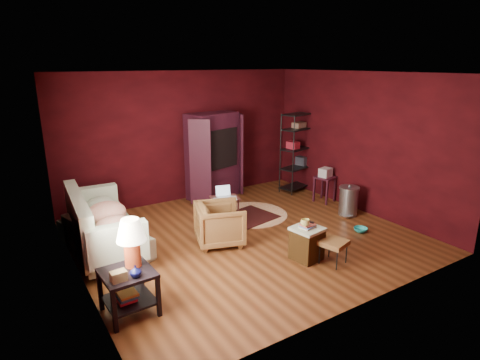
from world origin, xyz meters
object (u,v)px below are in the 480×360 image
Objects in this scene: laptop_desk at (225,200)px; tv_armoire at (213,154)px; armchair at (220,222)px; sofa at (103,229)px; side_table at (129,258)px; hamper at (307,243)px; wire_shelving at (298,149)px.

tv_armoire reaches higher than laptop_desk.
tv_armoire is (1.08, 2.18, 0.61)m from armchair.
sofa is 1.57× the size of side_table.
side_table is at bearing -146.88° from tv_armoire.
wire_shelving is at bearing 52.30° from hamper.
tv_armoire is (2.93, 3.25, 0.29)m from side_table.
side_table is at bearing -165.09° from wire_shelving.
side_table is (-1.85, -1.07, 0.32)m from armchair.
tv_armoire is (0.22, 3.40, 0.72)m from hamper.
sofa is at bearing -168.46° from tv_armoire.
armchair is 1.49m from hamper.
armchair is 1.18× the size of laptop_desk.
side_table is 0.64× the size of wire_shelving.
side_table is 2.75m from hamper.
hamper is 0.32× the size of tv_armoire.
armchair reaches higher than laptop_desk.
armchair is 0.42× the size of wire_shelving.
side_table is 3.15m from laptop_desk.
side_table is at bearing 160.66° from sofa.
side_table is at bearing -125.73° from laptop_desk.
hamper is 0.92× the size of laptop_desk.
sofa is 1.89m from armchair.
sofa is at bearing 83.13° from armchair.
wire_shelving reaches higher than laptop_desk.
tv_armoire is at bearing 149.98° from wire_shelving.
sofa is 1.90m from side_table.
hamper is 3.48m from tv_armoire.
wire_shelving is (2.44, 0.73, 0.60)m from laptop_desk.
side_table reaches higher than sofa.
sofa is 0.97× the size of tv_armoire.
sofa is 3.06× the size of hamper.
hamper is at bearing -126.64° from armchair.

